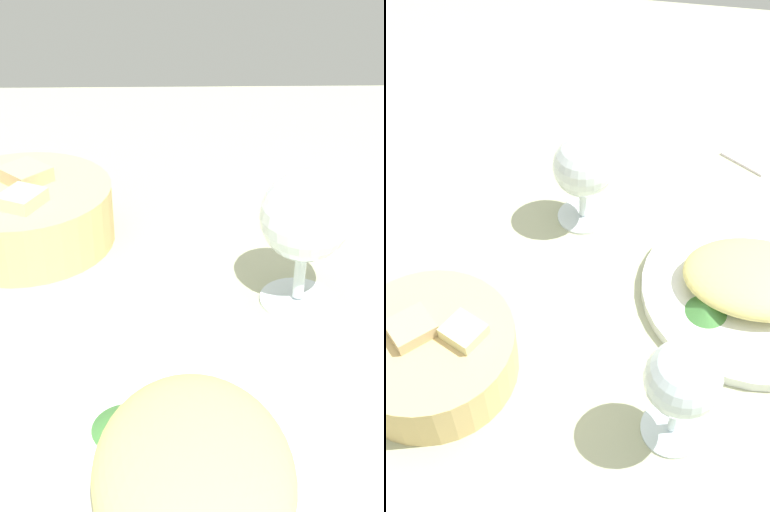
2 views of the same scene
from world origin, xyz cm
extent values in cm
cube|color=#ABAF8A|center=(0.00, 0.00, -1.00)|extent=(140.00, 140.00, 2.00)
cylinder|color=white|center=(-11.56, 3.00, 0.70)|extent=(25.52, 25.52, 1.40)
ellipsoid|color=#D4C56E|center=(-11.56, 3.00, 3.20)|extent=(16.85, 12.56, 3.60)
cone|color=#3F7C38|center=(-6.41, 7.37, 2.18)|extent=(4.72, 4.72, 1.57)
cylinder|color=tan|center=(21.21, 19.07, 2.93)|extent=(17.54, 17.54, 5.85)
cube|color=tan|center=(22.76, 18.83, 5.19)|extent=(5.74, 5.76, 4.28)
cube|color=beige|center=(17.56, 18.20, 5.27)|extent=(4.90, 4.72, 3.80)
cylinder|color=silver|center=(9.99, -6.60, 0.30)|extent=(6.64, 6.64, 0.60)
cylinder|color=silver|center=(9.99, -6.60, 2.64)|extent=(1.00, 1.00, 4.09)
sphere|color=silver|center=(9.99, -6.60, 8.46)|extent=(7.55, 7.55, 7.55)
camera|label=1|loc=(-39.99, 3.68, 35.53)|focal=48.85mm
camera|label=2|loc=(-0.23, 51.51, 56.66)|focal=43.69mm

